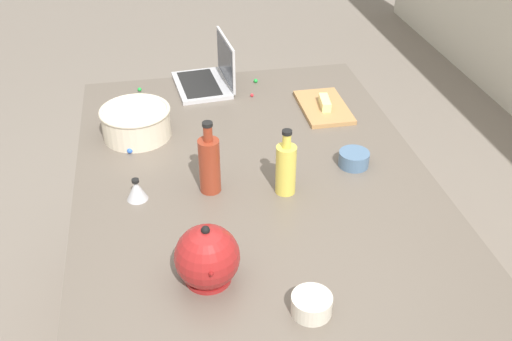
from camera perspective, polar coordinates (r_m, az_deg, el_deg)
island_counter at (r=2.32m, az=0.00°, el=-10.28°), size 1.80×1.22×0.90m
laptop at (r=2.67m, az=-4.49°, el=9.00°), size 0.33×0.26×0.22m
mixing_bowl_large at (r=2.31m, az=-11.45°, el=4.61°), size 0.27×0.27×0.12m
bottle_oil at (r=1.94m, az=2.89°, el=0.26°), size 0.07×0.07×0.23m
bottle_soy at (r=1.94m, az=-4.50°, el=0.64°), size 0.07×0.07×0.26m
kettle at (r=1.62m, az=-4.71°, el=-8.33°), size 0.21×0.18×0.20m
cutting_board at (r=2.50m, az=6.52°, el=6.06°), size 0.31×0.19×0.02m
butter_stick_left at (r=2.47m, az=6.62°, el=6.50°), size 0.11×0.05×0.04m
ramekin_small at (r=1.57m, az=5.36°, el=-12.70°), size 0.11×0.11×0.05m
ramekin_medium at (r=2.13m, az=9.38°, el=1.11°), size 0.11×0.11×0.05m
kitchen_timer at (r=1.97m, az=-11.41°, el=-1.83°), size 0.07×0.07×0.08m
candy_0 at (r=2.58m, az=-0.39°, el=7.25°), size 0.01×0.01×0.01m
candy_1 at (r=2.68m, az=-11.12°, el=7.65°), size 0.02×0.02×0.02m
candy_3 at (r=2.23m, az=-12.02°, el=1.88°), size 0.02×0.02×0.02m
candy_5 at (r=2.71m, az=-0.03°, el=8.61°), size 0.02×0.02×0.02m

